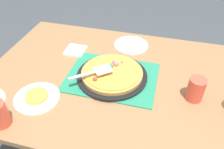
# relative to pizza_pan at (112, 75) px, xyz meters

# --- Properties ---
(dining_table) EXTENTS (1.40, 1.00, 0.75)m
(dining_table) POSITION_rel_pizza_pan_xyz_m (0.00, 0.00, -0.12)
(dining_table) COLOR olive
(dining_table) RESTS_ON ground_plane
(placemat) EXTENTS (0.48, 0.36, 0.01)m
(placemat) POSITION_rel_pizza_pan_xyz_m (0.00, 0.00, -0.01)
(placemat) COLOR #237F5B
(placemat) RESTS_ON dining_table
(pizza_pan) EXTENTS (0.38, 0.38, 0.01)m
(pizza_pan) POSITION_rel_pizza_pan_xyz_m (0.00, 0.00, 0.00)
(pizza_pan) COLOR black
(pizza_pan) RESTS_ON placemat
(pizza) EXTENTS (0.33, 0.33, 0.05)m
(pizza) POSITION_rel_pizza_pan_xyz_m (0.00, -0.00, 0.02)
(pizza) COLOR #B78442
(pizza) RESTS_ON pizza_pan
(plate_near_left) EXTENTS (0.22, 0.22, 0.01)m
(plate_near_left) POSITION_rel_pizza_pan_xyz_m (0.31, 0.25, -0.01)
(plate_near_left) COLOR white
(plate_near_left) RESTS_ON dining_table
(plate_side) EXTENTS (0.22, 0.22, 0.01)m
(plate_side) POSITION_rel_pizza_pan_xyz_m (-0.04, -0.34, -0.01)
(plate_side) COLOR white
(plate_side) RESTS_ON dining_table
(served_slice_left) EXTENTS (0.11, 0.11, 0.02)m
(served_slice_left) POSITION_rel_pizza_pan_xyz_m (0.31, 0.25, 0.01)
(served_slice_left) COLOR gold
(served_slice_left) RESTS_ON plate_near_left
(cup_corner) EXTENTS (0.08, 0.08, 0.12)m
(cup_corner) POSITION_rel_pizza_pan_xyz_m (-0.42, 0.05, 0.05)
(cup_corner) COLOR #E04C38
(cup_corner) RESTS_ON dining_table
(pizza_server) EXTENTS (0.21, 0.18, 0.01)m
(pizza_server) POSITION_rel_pizza_pan_xyz_m (0.08, 0.06, 0.06)
(pizza_server) COLOR silver
(pizza_server) RESTS_ON pizza
(napkin_stack) EXTENTS (0.12, 0.12, 0.02)m
(napkin_stack) POSITION_rel_pizza_pan_xyz_m (0.29, -0.18, -0.01)
(napkin_stack) COLOR white
(napkin_stack) RESTS_ON dining_table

